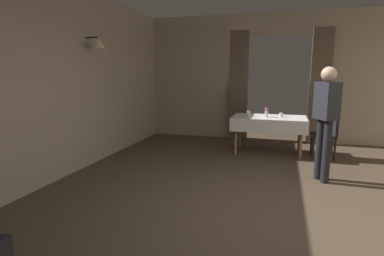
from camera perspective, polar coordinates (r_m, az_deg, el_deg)
The scene contains 10 objects.
ground at distance 3.86m, azimuth 13.45°, elevation -15.18°, with size 10.08×10.08×0.00m, color #4C3D2D.
wall_left at distance 4.82m, azimuth -27.44°, elevation 7.53°, with size 0.49×8.40×3.00m.
wall_back at distance 7.67m, azimuth 15.66°, elevation 9.00°, with size 6.40×0.27×3.00m.
dining_table_mid at distance 6.46m, azimuth 14.01°, elevation 1.22°, with size 1.47×0.89×0.75m.
chair_mid_right at distance 6.48m, azimuth 23.88°, elevation -0.61°, with size 0.44×0.44×0.93m.
flower_vase_mid at distance 6.38m, azimuth 13.58°, elevation 2.91°, with size 0.07×0.07×0.19m.
glass_mid_b at distance 6.47m, azimuth 16.13°, elevation 2.35°, with size 0.07×0.07×0.09m, color silver.
plate_mid_c at distance 6.65m, azimuth 10.54°, elevation 2.47°, with size 0.20×0.20×0.01m, color white.
glass_mid_d at distance 6.36m, azimuth 10.41°, elevation 2.59°, with size 0.07×0.07×0.12m, color silver.
person_waiter_by_doorway at distance 4.98m, azimuth 23.47°, elevation 2.31°, with size 0.36×0.42×1.72m.
Camera 1 is at (0.12, -3.49, 1.64)m, focal length 28.89 mm.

